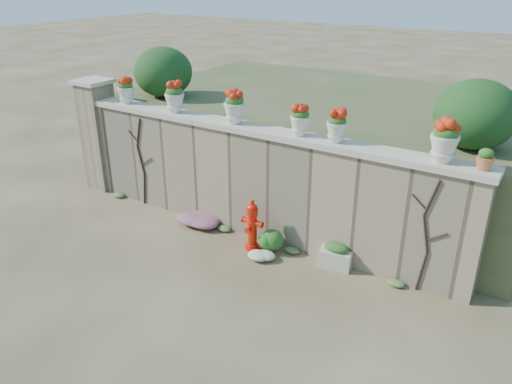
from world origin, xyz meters
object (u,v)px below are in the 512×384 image
Objects in this scene: urn_pot_0 at (126,90)px; terracotta_pot at (485,160)px; fire_hydrant at (252,225)px; planter_box at (336,256)px.

urn_pot_0 is 1.83× the size of terracotta_pot.
urn_pot_0 is 6.95m from terracotta_pot.
fire_hydrant is 1.57m from planter_box.
urn_pot_0 is (-3.47, 0.56, 1.88)m from fire_hydrant.
planter_box is at bearing -3.43° from urn_pot_0.
urn_pot_0 reaches higher than fire_hydrant.
fire_hydrant is 1.80× the size of urn_pot_0.
fire_hydrant is at bearing -179.65° from planter_box.
terracotta_pot reaches higher than fire_hydrant.
urn_pot_0 is (-4.99, 0.30, 2.16)m from planter_box.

